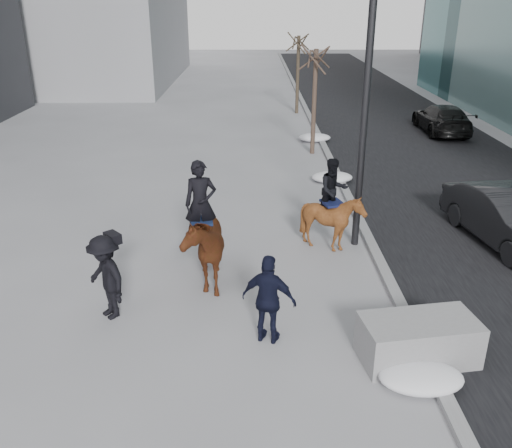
{
  "coord_description": "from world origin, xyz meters",
  "views": [
    {
      "loc": [
        -0.07,
        -9.43,
        5.97
      ],
      "look_at": [
        0.0,
        1.2,
        1.5
      ],
      "focal_mm": 38.0,
      "sensor_mm": 36.0,
      "label": 1
    }
  ],
  "objects_px": {
    "mounted_right": "(332,214)",
    "mounted_left": "(202,240)",
    "car_near": "(508,218)",
    "planter": "(418,340)"
  },
  "relations": [
    {
      "from": "mounted_right",
      "to": "mounted_left",
      "type": "bearing_deg",
      "value": -151.36
    },
    {
      "from": "car_near",
      "to": "mounted_right",
      "type": "bearing_deg",
      "value": 173.69
    },
    {
      "from": "planter",
      "to": "mounted_left",
      "type": "bearing_deg",
      "value": 144.23
    },
    {
      "from": "car_near",
      "to": "mounted_right",
      "type": "distance_m",
      "value": 4.6
    },
    {
      "from": "planter",
      "to": "mounted_right",
      "type": "relative_size",
      "value": 0.85
    },
    {
      "from": "mounted_left",
      "to": "planter",
      "type": "bearing_deg",
      "value": -35.77
    },
    {
      "from": "mounted_left",
      "to": "mounted_right",
      "type": "distance_m",
      "value": 3.56
    },
    {
      "from": "planter",
      "to": "mounted_right",
      "type": "height_order",
      "value": "mounted_right"
    },
    {
      "from": "mounted_right",
      "to": "planter",
      "type": "bearing_deg",
      "value": -78.86
    },
    {
      "from": "planter",
      "to": "mounted_right",
      "type": "xyz_separation_m",
      "value": [
        -0.91,
        4.61,
        0.54
      ]
    }
  ]
}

